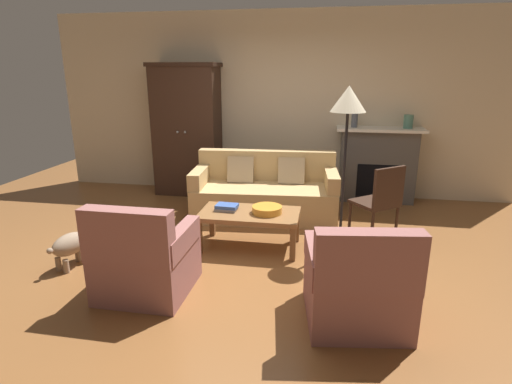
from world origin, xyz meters
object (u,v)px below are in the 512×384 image
(side_chair_wooden, at_px, (380,198))
(fireplace, at_px, (377,164))
(coffee_table, at_px, (250,217))
(armchair_near_left, at_px, (145,260))
(armoire, at_px, (187,130))
(couch, at_px, (265,193))
(mantel_vase_jade, at_px, (408,122))
(fruit_bowl, at_px, (267,210))
(book_stack, at_px, (227,207))
(dog, at_px, (73,243))
(mantel_vase_slate, at_px, (355,120))
(armchair_near_right, at_px, (358,286))
(floor_lamp, at_px, (348,110))

(side_chair_wooden, bearing_deg, fireplace, 85.47)
(coffee_table, distance_m, armchair_near_left, 1.35)
(armoire, distance_m, armchair_near_left, 3.25)
(couch, distance_m, mantel_vase_jade, 2.35)
(fireplace, relative_size, couch, 0.64)
(fruit_bowl, xyz_separation_m, book_stack, (-0.46, 0.02, -0.01))
(coffee_table, relative_size, armchair_near_left, 1.25)
(armoire, xyz_separation_m, couch, (1.39, -0.90, -0.71))
(dog, bearing_deg, book_stack, 28.79)
(couch, distance_m, fruit_bowl, 1.09)
(fireplace, height_order, couch, fireplace)
(mantel_vase_slate, bearing_deg, armchair_near_left, -121.34)
(armoire, height_order, mantel_vase_slate, armoire)
(couch, xyz_separation_m, armchair_near_left, (-0.74, -2.20, -0.00))
(mantel_vase_slate, relative_size, side_chair_wooden, 0.24)
(armoire, bearing_deg, side_chair_wooden, -27.95)
(fireplace, height_order, side_chair_wooden, fireplace)
(fruit_bowl, distance_m, side_chair_wooden, 1.34)
(mantel_vase_slate, bearing_deg, side_chair_wooden, -80.70)
(fruit_bowl, relative_size, armchair_near_right, 0.38)
(book_stack, distance_m, mantel_vase_jade, 3.09)
(armchair_near_left, xyz_separation_m, side_chair_wooden, (2.18, 1.60, 0.20))
(couch, bearing_deg, mantel_vase_slate, 38.97)
(fireplace, relative_size, book_stack, 4.94)
(couch, distance_m, armchair_near_left, 2.33)
(coffee_table, xyz_separation_m, book_stack, (-0.27, 0.02, 0.09))
(armoire, bearing_deg, couch, -32.96)
(couch, xyz_separation_m, book_stack, (-0.28, -1.05, 0.14))
(book_stack, xyz_separation_m, armchair_near_left, (-0.46, -1.15, -0.14))
(mantel_vase_jade, bearing_deg, armoire, -178.97)
(coffee_table, xyz_separation_m, fruit_bowl, (0.20, 0.00, 0.09))
(armchair_near_right, bearing_deg, couch, 114.98)
(side_chair_wooden, bearing_deg, coffee_table, -162.02)
(mantel_vase_slate, bearing_deg, dog, -135.92)
(coffee_table, relative_size, dog, 1.97)
(side_chair_wooden, xyz_separation_m, dog, (-3.14, -1.23, -0.27))
(fireplace, bearing_deg, mantel_vase_slate, -177.30)
(fruit_bowl, relative_size, floor_lamp, 0.19)
(couch, bearing_deg, fruit_bowl, -80.15)
(couch, bearing_deg, armchair_near_left, -108.59)
(fruit_bowl, distance_m, floor_lamp, 1.36)
(fruit_bowl, xyz_separation_m, mantel_vase_slate, (1.00, 2.03, 0.77))
(fireplace, relative_size, armchair_near_left, 1.43)
(mantel_vase_slate, relative_size, floor_lamp, 0.12)
(mantel_vase_slate, bearing_deg, fruit_bowl, -116.24)
(armoire, distance_m, book_stack, 2.31)
(floor_lamp, bearing_deg, armoire, 141.35)
(floor_lamp, bearing_deg, armchair_near_right, -85.76)
(fireplace, xyz_separation_m, armoire, (-2.95, -0.08, 0.46))
(mantel_vase_slate, relative_size, dog, 0.39)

